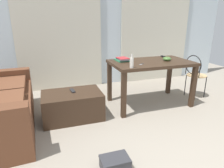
{
  "coord_description": "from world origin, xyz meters",
  "views": [
    {
      "loc": [
        -1.4,
        -1.03,
        1.45
      ],
      "look_at": [
        -0.42,
        1.94,
        0.43
      ],
      "focal_mm": 31.52,
      "sensor_mm": 36.0,
      "label": 1
    }
  ],
  "objects_px": {
    "coffee_table": "(73,105)",
    "bowl": "(167,59)",
    "wire_chair": "(195,72)",
    "tv_remote_primary": "(73,91)",
    "craft_table": "(151,67)",
    "tv_remote_on_table": "(163,57)",
    "shoebox": "(115,163)",
    "scissors": "(142,64)",
    "bottle_near": "(132,62)",
    "book_stack": "(122,59)"
  },
  "relations": [
    {
      "from": "coffee_table",
      "to": "bowl",
      "type": "height_order",
      "value": "bowl"
    },
    {
      "from": "wire_chair",
      "to": "tv_remote_primary",
      "type": "relative_size",
      "value": 5.04
    },
    {
      "from": "coffee_table",
      "to": "craft_table",
      "type": "relative_size",
      "value": 0.65
    },
    {
      "from": "tv_remote_on_table",
      "to": "tv_remote_primary",
      "type": "height_order",
      "value": "tv_remote_on_table"
    },
    {
      "from": "tv_remote_primary",
      "to": "shoebox",
      "type": "xyz_separation_m",
      "value": [
        0.23,
        -1.33,
        -0.35
      ]
    },
    {
      "from": "craft_table",
      "to": "wire_chair",
      "type": "relative_size",
      "value": 1.65
    },
    {
      "from": "wire_chair",
      "to": "tv_remote_primary",
      "type": "height_order",
      "value": "wire_chair"
    },
    {
      "from": "scissors",
      "to": "tv_remote_primary",
      "type": "height_order",
      "value": "scissors"
    },
    {
      "from": "tv_remote_on_table",
      "to": "shoebox",
      "type": "relative_size",
      "value": 0.5
    },
    {
      "from": "coffee_table",
      "to": "tv_remote_on_table",
      "type": "distance_m",
      "value": 1.92
    },
    {
      "from": "bottle_near",
      "to": "scissors",
      "type": "xyz_separation_m",
      "value": [
        0.26,
        0.18,
        -0.08
      ]
    },
    {
      "from": "tv_remote_on_table",
      "to": "scissors",
      "type": "distance_m",
      "value": 0.79
    },
    {
      "from": "book_stack",
      "to": "scissors",
      "type": "bearing_deg",
      "value": -59.23
    },
    {
      "from": "shoebox",
      "to": "coffee_table",
      "type": "bearing_deg",
      "value": 101.18
    },
    {
      "from": "craft_table",
      "to": "book_stack",
      "type": "distance_m",
      "value": 0.51
    },
    {
      "from": "wire_chair",
      "to": "bowl",
      "type": "distance_m",
      "value": 0.75
    },
    {
      "from": "tv_remote_primary",
      "to": "book_stack",
      "type": "bearing_deg",
      "value": 8.53
    },
    {
      "from": "wire_chair",
      "to": "bottle_near",
      "type": "height_order",
      "value": "bottle_near"
    },
    {
      "from": "bowl",
      "to": "tv_remote_on_table",
      "type": "bearing_deg",
      "value": 67.96
    },
    {
      "from": "bottle_near",
      "to": "tv_remote_on_table",
      "type": "xyz_separation_m",
      "value": [
        0.92,
        0.61,
        -0.07
      ]
    },
    {
      "from": "book_stack",
      "to": "tv_remote_primary",
      "type": "height_order",
      "value": "book_stack"
    },
    {
      "from": "coffee_table",
      "to": "wire_chair",
      "type": "relative_size",
      "value": 1.06
    },
    {
      "from": "shoebox",
      "to": "craft_table",
      "type": "bearing_deg",
      "value": 50.61
    },
    {
      "from": "bowl",
      "to": "coffee_table",
      "type": "bearing_deg",
      "value": -177.49
    },
    {
      "from": "craft_table",
      "to": "book_stack",
      "type": "height_order",
      "value": "book_stack"
    },
    {
      "from": "craft_table",
      "to": "tv_remote_primary",
      "type": "xyz_separation_m",
      "value": [
        -1.36,
        -0.05,
        -0.26
      ]
    },
    {
      "from": "wire_chair",
      "to": "book_stack",
      "type": "relative_size",
      "value": 2.89
    },
    {
      "from": "shoebox",
      "to": "bottle_near",
      "type": "bearing_deg",
      "value": 59.35
    },
    {
      "from": "bottle_near",
      "to": "tv_remote_on_table",
      "type": "bearing_deg",
      "value": 33.35
    },
    {
      "from": "coffee_table",
      "to": "tv_remote_primary",
      "type": "distance_m",
      "value": 0.23
    },
    {
      "from": "book_stack",
      "to": "tv_remote_on_table",
      "type": "distance_m",
      "value": 0.87
    },
    {
      "from": "craft_table",
      "to": "bowl",
      "type": "relative_size",
      "value": 9.37
    },
    {
      "from": "coffee_table",
      "to": "craft_table",
      "type": "xyz_separation_m",
      "value": [
        1.38,
        0.11,
        0.47
      ]
    },
    {
      "from": "tv_remote_on_table",
      "to": "coffee_table",
      "type": "bearing_deg",
      "value": -160.7
    },
    {
      "from": "shoebox",
      "to": "book_stack",
      "type": "bearing_deg",
      "value": 66.7
    },
    {
      "from": "coffee_table",
      "to": "book_stack",
      "type": "xyz_separation_m",
      "value": [
        0.92,
        0.3,
        0.6
      ]
    },
    {
      "from": "wire_chair",
      "to": "tv_remote_primary",
      "type": "distance_m",
      "value": 2.33
    },
    {
      "from": "tv_remote_on_table",
      "to": "bowl",
      "type": "bearing_deg",
      "value": -104.93
    },
    {
      "from": "coffee_table",
      "to": "bowl",
      "type": "relative_size",
      "value": 6.05
    },
    {
      "from": "bowl",
      "to": "shoebox",
      "type": "height_order",
      "value": "bowl"
    },
    {
      "from": "shoebox",
      "to": "tv_remote_primary",
      "type": "bearing_deg",
      "value": 99.76
    },
    {
      "from": "bowl",
      "to": "tv_remote_primary",
      "type": "xyz_separation_m",
      "value": [
        -1.64,
        -0.01,
        -0.39
      ]
    },
    {
      "from": "coffee_table",
      "to": "craft_table",
      "type": "bearing_deg",
      "value": 4.63
    },
    {
      "from": "coffee_table",
      "to": "scissors",
      "type": "relative_size",
      "value": 8.1
    },
    {
      "from": "wire_chair",
      "to": "scissors",
      "type": "bearing_deg",
      "value": -171.78
    },
    {
      "from": "tv_remote_on_table",
      "to": "scissors",
      "type": "xyz_separation_m",
      "value": [
        -0.66,
        -0.43,
        -0.01
      ]
    },
    {
      "from": "bottle_near",
      "to": "scissors",
      "type": "distance_m",
      "value": 0.32
    },
    {
      "from": "craft_table",
      "to": "wire_chair",
      "type": "bearing_deg",
      "value": 1.32
    },
    {
      "from": "scissors",
      "to": "tv_remote_primary",
      "type": "bearing_deg",
      "value": 174.41
    },
    {
      "from": "coffee_table",
      "to": "book_stack",
      "type": "bearing_deg",
      "value": 18.03
    }
  ]
}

